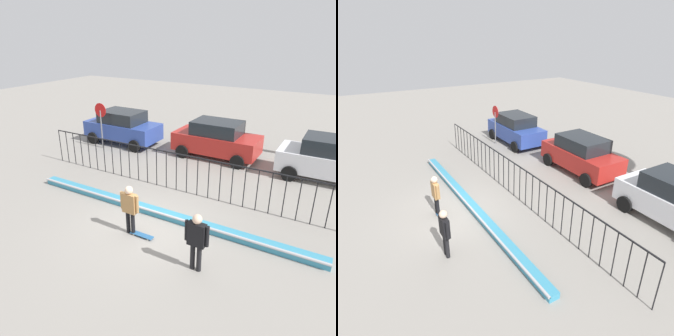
% 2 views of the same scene
% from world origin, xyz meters
% --- Properties ---
extents(ground_plane, '(60.00, 60.00, 0.00)m').
position_xyz_m(ground_plane, '(0.00, 0.00, 0.00)').
color(ground_plane, gray).
extents(bowl_coping_ledge, '(11.00, 0.40, 0.27)m').
position_xyz_m(bowl_coping_ledge, '(0.00, 0.79, 0.12)').
color(bowl_coping_ledge, teal).
rests_on(bowl_coping_ledge, ground).
extents(perimeter_fence, '(14.04, 0.04, 1.61)m').
position_xyz_m(perimeter_fence, '(0.00, 2.86, 1.00)').
color(perimeter_fence, black).
rests_on(perimeter_fence, ground).
extents(skateboarder, '(0.68, 0.25, 1.67)m').
position_xyz_m(skateboarder, '(-0.25, -0.57, 1.00)').
color(skateboarder, black).
rests_on(skateboarder, ground).
extents(skateboard, '(0.80, 0.20, 0.07)m').
position_xyz_m(skateboard, '(0.17, -0.56, 0.06)').
color(skateboard, '#26598C').
rests_on(skateboard, ground).
extents(camera_operator, '(0.70, 0.26, 1.72)m').
position_xyz_m(camera_operator, '(2.29, -1.09, 1.03)').
color(camera_operator, black).
rests_on(camera_operator, ground).
extents(parked_car_blue, '(4.30, 2.12, 1.90)m').
position_xyz_m(parked_car_blue, '(-6.05, 6.67, 0.97)').
color(parked_car_blue, '#2D479E').
rests_on(parked_car_blue, ground).
extents(parked_car_red, '(4.30, 2.12, 1.90)m').
position_xyz_m(parked_car_red, '(-0.51, 7.21, 0.97)').
color(parked_car_red, '#B2231E').
rests_on(parked_car_red, ground).
extents(stop_sign, '(0.76, 0.07, 2.50)m').
position_xyz_m(stop_sign, '(-6.55, 5.44, 1.62)').
color(stop_sign, slate).
rests_on(stop_sign, ground).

